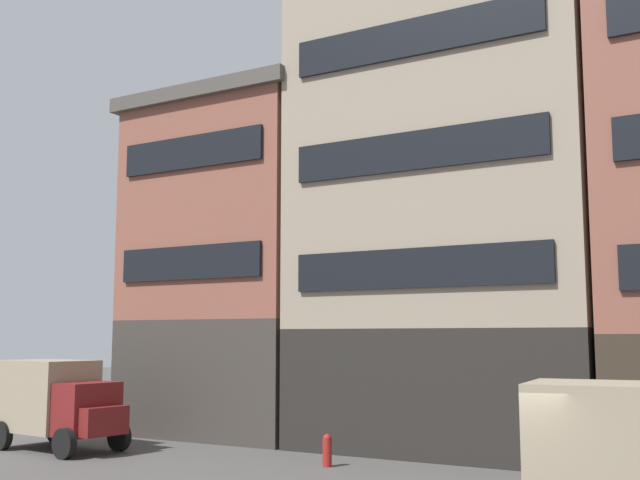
% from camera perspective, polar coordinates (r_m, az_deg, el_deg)
% --- Properties ---
extents(building_far_left, '(7.25, 6.61, 11.75)m').
position_cam_1_polar(building_far_left, '(28.30, -5.50, -1.77)').
color(building_far_left, '#38332D').
rests_on(building_far_left, ground_plane).
extents(building_center_left, '(9.44, 6.61, 17.21)m').
position_cam_1_polar(building_center_left, '(24.94, 9.71, 5.35)').
color(building_center_left, black).
rests_on(building_center_left, ground_plane).
extents(delivery_truck_near, '(4.49, 2.48, 2.62)m').
position_cam_1_polar(delivery_truck_near, '(25.02, -18.54, -11.07)').
color(delivery_truck_near, maroon).
rests_on(delivery_truck_near, ground_plane).
extents(fire_hydrant_curbside, '(0.24, 0.24, 0.83)m').
position_cam_1_polar(fire_hydrant_curbside, '(20.91, 0.52, -15.04)').
color(fire_hydrant_curbside, maroon).
rests_on(fire_hydrant_curbside, ground_plane).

